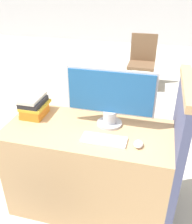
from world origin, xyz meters
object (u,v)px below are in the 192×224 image
object	(u,v)px
mouse	(138,144)
book_stack	(34,106)
far_chair	(142,59)
monitor	(110,97)
keyboard	(104,140)

from	to	relation	value
mouse	book_stack	xyz separation A→B (m)	(-0.85, 0.22, 0.06)
far_chair	mouse	bearing A→B (deg)	-27.41
mouse	book_stack	world-z (taller)	book_stack
monitor	far_chair	xyz separation A→B (m)	(0.02, 2.67, -0.51)
keyboard	mouse	size ratio (longest dim) A/B	3.78
mouse	book_stack	bearing A→B (deg)	165.73
monitor	far_chair	bearing A→B (deg)	89.52
far_chair	keyboard	bearing A→B (deg)	-31.98
keyboard	mouse	world-z (taller)	mouse
keyboard	book_stack	size ratio (longest dim) A/B	1.29
mouse	book_stack	distance (m)	0.88
monitor	book_stack	world-z (taller)	monitor
monitor	keyboard	xyz separation A→B (m)	(0.01, -0.22, -0.22)
keyboard	mouse	bearing A→B (deg)	-1.52
book_stack	far_chair	distance (m)	2.78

